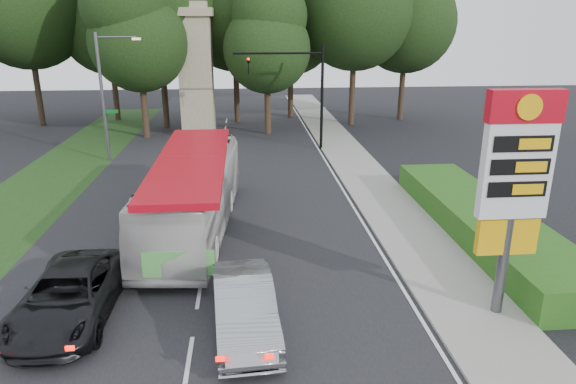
{
  "coord_description": "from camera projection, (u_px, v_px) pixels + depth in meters",
  "views": [
    {
      "loc": [
        1.65,
        -11.24,
        8.53
      ],
      "look_at": [
        3.27,
        7.84,
        2.2
      ],
      "focal_mm": 32.0,
      "sensor_mm": 36.0,
      "label": 1
    }
  ],
  "objects": [
    {
      "name": "grass_verge_left",
      "position": [
        52.0,
        179.0,
        29.44
      ],
      "size": [
        5.0,
        50.0,
        0.02
      ],
      "primitive_type": "cube",
      "color": "#193814",
      "rests_on": "ground"
    },
    {
      "name": "tree_far_east",
      "position": [
        408.0,
        1.0,
        44.33
      ],
      "size": [
        8.68,
        8.68,
        17.05
      ],
      "color": "#2D2116",
      "rests_on": "ground"
    },
    {
      "name": "tree_monument_left",
      "position": [
        137.0,
        21.0,
        37.4
      ],
      "size": [
        7.28,
        7.28,
        14.3
      ],
      "color": "#2D2116",
      "rests_on": "ground"
    },
    {
      "name": "tree_monument_right",
      "position": [
        267.0,
        30.0,
        38.85
      ],
      "size": [
        6.72,
        6.72,
        13.2
      ],
      "color": "#2D2116",
      "rests_on": "ground"
    },
    {
      "name": "sedan_silver",
      "position": [
        245.0,
        307.0,
        14.68
      ],
      "size": [
        2.06,
        4.96,
        1.59
      ],
      "primitive_type": "imported",
      "rotation": [
        0.0,
        0.0,
        0.08
      ],
      "color": "#93969A",
      "rests_on": "ground"
    },
    {
      "name": "traffic_signal_mast",
      "position": [
        303.0,
        82.0,
        34.87
      ],
      "size": [
        6.1,
        0.35,
        7.2
      ],
      "color": "black",
      "rests_on": "ground"
    },
    {
      "name": "suv_charcoal",
      "position": [
        69.0,
        295.0,
        15.36
      ],
      "size": [
        2.65,
        5.61,
        1.55
      ],
      "primitive_type": "imported",
      "rotation": [
        0.0,
        0.0,
        -0.02
      ],
      "color": "black",
      "rests_on": "ground"
    },
    {
      "name": "streetlight_signs",
      "position": [
        105.0,
        92.0,
        32.04
      ],
      "size": [
        2.75,
        0.98,
        8.0
      ],
      "color": "#59595E",
      "rests_on": "ground"
    },
    {
      "name": "monument",
      "position": [
        196.0,
        69.0,
        39.79
      ],
      "size": [
        3.0,
        3.0,
        10.05
      ],
      "color": "gray",
      "rests_on": "ground"
    },
    {
      "name": "ground",
      "position": [
        187.0,
        372.0,
        13.18
      ],
      "size": [
        120.0,
        120.0,
        0.0
      ],
      "primitive_type": "plane",
      "color": "black",
      "rests_on": "ground"
    },
    {
      "name": "sidewalk_right",
      "position": [
        387.0,
        204.0,
        25.2
      ],
      "size": [
        3.0,
        80.0,
        0.12
      ],
      "primitive_type": "cube",
      "color": "gray",
      "rests_on": "ground"
    },
    {
      "name": "hedge",
      "position": [
        483.0,
        222.0,
        21.48
      ],
      "size": [
        3.0,
        14.0,
        1.2
      ],
      "primitive_type": "cube",
      "color": "#275416",
      "rests_on": "ground"
    },
    {
      "name": "tree_west_near",
      "position": [
        106.0,
        5.0,
        44.23
      ],
      "size": [
        8.4,
        8.4,
        16.5
      ],
      "color": "#2D2116",
      "rests_on": "ground"
    },
    {
      "name": "transit_bus",
      "position": [
        194.0,
        194.0,
        21.71
      ],
      "size": [
        3.69,
        11.84,
        3.25
      ],
      "primitive_type": "imported",
      "rotation": [
        0.0,
        0.0,
        -0.08
      ],
      "color": "silver",
      "rests_on": "ground"
    },
    {
      "name": "gas_station_pylon",
      "position": [
        516.0,
        175.0,
        14.41
      ],
      "size": [
        2.1,
        0.45,
        6.85
      ],
      "color": "#59595E",
      "rests_on": "ground"
    },
    {
      "name": "road_surface",
      "position": [
        213.0,
        210.0,
        24.53
      ],
      "size": [
        14.0,
        80.0,
        0.02
      ],
      "primitive_type": "cube",
      "color": "black",
      "rests_on": "ground"
    },
    {
      "name": "tree_east_near",
      "position": [
        291.0,
        9.0,
        45.62
      ],
      "size": [
        8.12,
        8.12,
        15.95
      ],
      "color": "#2D2116",
      "rests_on": "ground"
    }
  ]
}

